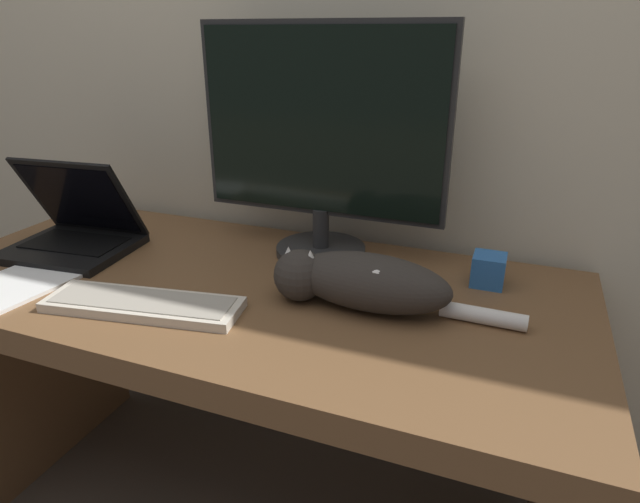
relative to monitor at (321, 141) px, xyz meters
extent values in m
cube|color=beige|center=(-0.10, 0.18, 0.29)|extent=(6.40, 0.06, 2.60)
cube|color=brown|center=(-0.10, -0.22, -0.31)|extent=(1.49, 0.68, 0.06)
cube|color=brown|center=(-0.81, -0.22, -0.68)|extent=(0.04, 0.63, 0.67)
cylinder|color=#282828|center=(0.00, 0.00, -0.27)|extent=(0.22, 0.22, 0.02)
cylinder|color=#282828|center=(0.00, 0.00, -0.21)|extent=(0.04, 0.04, 0.10)
cube|color=#282828|center=(0.00, 0.00, 0.04)|extent=(0.60, 0.02, 0.44)
cube|color=black|center=(0.00, -0.01, 0.04)|extent=(0.57, 0.01, 0.41)
cube|color=black|center=(-0.59, -0.22, -0.27)|extent=(0.31, 0.27, 0.02)
cube|color=black|center=(-0.59, -0.21, -0.26)|extent=(0.25, 0.16, 0.00)
cube|color=black|center=(-0.59, -0.16, -0.16)|extent=(0.30, 0.15, 0.22)
cube|color=black|center=(-0.59, -0.16, -0.16)|extent=(0.27, 0.13, 0.19)
cube|color=beige|center=(-0.23, -0.40, -0.27)|extent=(0.41, 0.18, 0.02)
cube|color=#ABA393|center=(-0.23, -0.40, -0.26)|extent=(0.38, 0.15, 0.00)
ellipsoid|color=#332D28|center=(0.19, -0.23, -0.23)|extent=(0.33, 0.14, 0.11)
ellipsoid|color=white|center=(0.21, -0.23, -0.19)|extent=(0.15, 0.10, 0.05)
sphere|color=#332D28|center=(0.05, -0.24, -0.23)|extent=(0.11, 0.11, 0.11)
cone|color=white|center=(0.02, -0.24, -0.18)|extent=(0.03, 0.03, 0.03)
cone|color=white|center=(0.07, -0.25, -0.18)|extent=(0.03, 0.03, 0.03)
cylinder|color=white|center=(0.41, -0.21, -0.27)|extent=(0.16, 0.04, 0.03)
cube|color=white|center=(-0.55, -0.40, -0.28)|extent=(0.21, 0.26, 0.01)
cube|color=#2D6BB7|center=(0.40, -0.03, -0.25)|extent=(0.07, 0.07, 0.07)
camera|label=1|loc=(0.45, -1.16, 0.23)|focal=30.00mm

